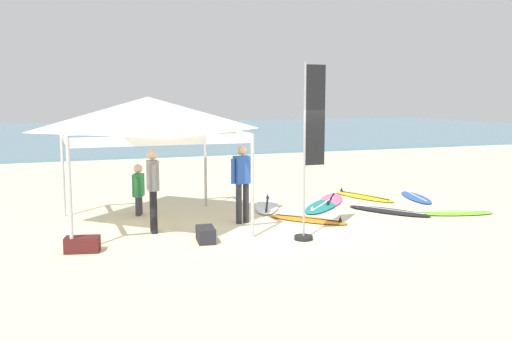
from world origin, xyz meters
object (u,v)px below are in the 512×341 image
(surfboard_black, at_px, (388,211))
(person_grey, at_px, (153,185))
(surfboard_white, at_px, (267,206))
(banner_flag, at_px, (310,159))
(surfboard_orange, at_px, (308,219))
(person_green, at_px, (138,187))
(surfboard_yellow, at_px, (364,196))
(gear_bag_by_pole, at_px, (206,234))
(canopy_tent, at_px, (148,114))
(person_blue, at_px, (242,178))
(surfboard_blue, at_px, (416,197))
(surfboard_pink, at_px, (331,200))
(surfboard_teal, at_px, (323,205))
(surfboard_lime, at_px, (453,213))
(gear_bag_near_tent, at_px, (82,244))

(surfboard_black, height_order, person_grey, person_grey)
(surfboard_white, distance_m, banner_flag, 3.65)
(surfboard_orange, distance_m, person_green, 4.00)
(surfboard_white, height_order, surfboard_yellow, same)
(gear_bag_by_pole, bearing_deg, canopy_tent, 113.63)
(surfboard_black, relative_size, surfboard_orange, 1.18)
(person_grey, bearing_deg, surfboard_white, 28.04)
(surfboard_black, height_order, person_green, person_green)
(surfboard_orange, xyz_separation_m, surfboard_yellow, (2.71, 2.11, -0.00))
(person_blue, distance_m, banner_flag, 2.03)
(surfboard_black, xyz_separation_m, person_grey, (-5.64, -0.06, 0.95))
(surfboard_blue, xyz_separation_m, surfboard_yellow, (-1.27, 0.60, -0.00))
(person_blue, bearing_deg, surfboard_pink, 27.96)
(surfboard_teal, relative_size, surfboard_black, 1.04)
(person_blue, height_order, gear_bag_by_pole, person_blue)
(canopy_tent, height_order, surfboard_lime, canopy_tent)
(surfboard_blue, distance_m, surfboard_lime, 2.12)
(surfboard_blue, bearing_deg, person_blue, -167.69)
(surfboard_white, distance_m, person_grey, 3.70)
(canopy_tent, relative_size, person_green, 2.92)
(gear_bag_by_pole, bearing_deg, surfboard_white, 49.42)
(surfboard_black, xyz_separation_m, banner_flag, (-2.92, -1.66, 1.54))
(person_grey, distance_m, person_blue, 1.99)
(surfboard_black, bearing_deg, surfboard_teal, 133.83)
(surfboard_orange, relative_size, person_blue, 1.02)
(canopy_tent, xyz_separation_m, surfboard_lime, (6.87, -1.31, -2.35))
(gear_bag_by_pole, bearing_deg, person_green, 105.28)
(person_grey, relative_size, gear_bag_by_pole, 2.85)
(surfboard_orange, height_order, surfboard_yellow, same)
(surfboard_teal, distance_m, gear_bag_by_pole, 4.38)
(canopy_tent, distance_m, surfboard_lime, 7.38)
(surfboard_white, bearing_deg, gear_bag_near_tent, -149.83)
(surfboard_teal, height_order, surfboard_blue, same)
(surfboard_blue, xyz_separation_m, surfboard_lime, (-0.47, -2.07, 0.00))
(canopy_tent, distance_m, person_green, 2.13)
(surfboard_teal, distance_m, banner_flag, 3.69)
(gear_bag_by_pole, bearing_deg, surfboard_black, 13.22)
(gear_bag_by_pole, bearing_deg, banner_flag, -15.19)
(surfboard_black, relative_size, surfboard_blue, 1.05)
(canopy_tent, bearing_deg, surfboard_blue, 5.94)
(surfboard_yellow, relative_size, surfboard_lime, 1.08)
(canopy_tent, bearing_deg, surfboard_black, -5.64)
(surfboard_blue, relative_size, person_green, 1.65)
(person_blue, bearing_deg, surfboard_white, 51.72)
(gear_bag_near_tent, bearing_deg, surfboard_yellow, 21.45)
(canopy_tent, bearing_deg, surfboard_pink, 13.57)
(surfboard_pink, height_order, person_grey, person_grey)
(surfboard_white, xyz_separation_m, banner_flag, (-0.43, -3.28, 1.54))
(surfboard_blue, xyz_separation_m, person_blue, (-5.42, -1.18, 0.95))
(surfboard_white, height_order, gear_bag_near_tent, gear_bag_near_tent)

